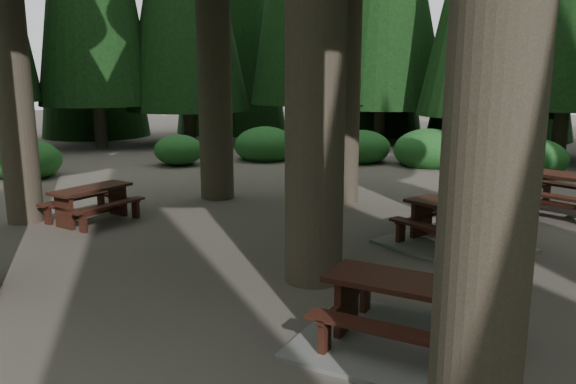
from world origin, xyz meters
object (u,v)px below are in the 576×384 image
Objects in this scene: picnic_table_b at (92,199)px; picnic_table_d at (571,189)px; picnic_table_c at (454,233)px; picnic_table_a at (407,325)px.

picnic_table_d is at bearing -54.53° from picnic_table_b.
picnic_table_c is 1.13× the size of picnic_table_d.
picnic_table_c is at bearing -71.53° from picnic_table_b.
picnic_table_c is 3.83m from picnic_table_d.
picnic_table_d is (0.32, 7.52, 0.32)m from picnic_table_a.
picnic_table_a is 1.08× the size of picnic_table_d.
picnic_table_d is at bearing 80.16° from picnic_table_a.
picnic_table_b is 10.00m from picnic_table_d.
picnic_table_a is 3.99m from picnic_table_c.
picnic_table_b is at bearing 162.99° from picnic_table_a.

